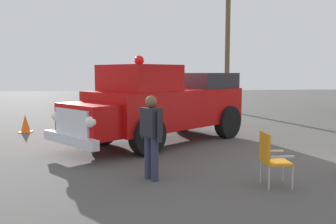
% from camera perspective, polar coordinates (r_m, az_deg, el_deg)
% --- Properties ---
extents(ground_plane, '(60.00, 60.00, 0.00)m').
position_cam_1_polar(ground_plane, '(11.78, -0.37, -4.09)').
color(ground_plane, '#514F4C').
extents(vintage_fire_truck, '(5.43, 5.99, 2.59)m').
position_cam_1_polar(vintage_fire_truck, '(10.92, -0.86, 1.42)').
color(vintage_fire_truck, black).
rests_on(vintage_fire_truck, ground).
extents(lawn_chair_by_car, '(0.53, 0.51, 1.02)m').
position_cam_1_polar(lawn_chair_by_car, '(7.02, 15.88, -6.60)').
color(lawn_chair_by_car, '#B7BABF').
rests_on(lawn_chair_by_car, ground).
extents(spectator_standing, '(0.59, 0.44, 1.68)m').
position_cam_1_polar(spectator_standing, '(7.10, -2.66, -3.14)').
color(spectator_standing, '#2D334C').
rests_on(spectator_standing, ground).
extents(utility_pole, '(1.47, 1.06, 6.94)m').
position_cam_1_polar(utility_pole, '(19.95, 9.35, 10.51)').
color(utility_pole, brown).
rests_on(utility_pole, ground).
extents(traffic_cone, '(0.40, 0.40, 0.64)m').
position_cam_1_polar(traffic_cone, '(13.74, -21.56, -1.74)').
color(traffic_cone, orange).
rests_on(traffic_cone, ground).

